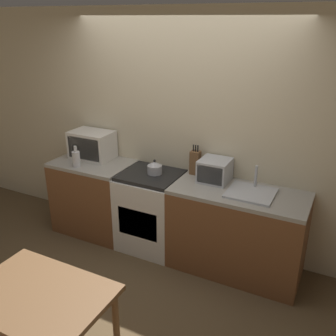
{
  "coord_description": "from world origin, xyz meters",
  "views": [
    {
      "loc": [
        1.66,
        -2.6,
        2.48
      ],
      "look_at": [
        0.06,
        0.56,
        1.05
      ],
      "focal_mm": 40.0,
      "sensor_mm": 36.0,
      "label": 1
    }
  ],
  "objects_px": {
    "stove_range": "(151,210)",
    "bottle": "(76,159)",
    "microwave": "(92,145)",
    "dining_table": "(39,304)",
    "toaster_oven": "(215,170)",
    "kettle": "(155,168)"
  },
  "relations": [
    {
      "from": "dining_table",
      "to": "bottle",
      "type": "bearing_deg",
      "value": 121.33
    },
    {
      "from": "kettle",
      "to": "bottle",
      "type": "xyz_separation_m",
      "value": [
        -0.89,
        -0.22,
        0.03
      ]
    },
    {
      "from": "stove_range",
      "to": "bottle",
      "type": "distance_m",
      "value": 1.03
    },
    {
      "from": "kettle",
      "to": "toaster_oven",
      "type": "xyz_separation_m",
      "value": [
        0.65,
        0.11,
        0.05
      ]
    },
    {
      "from": "stove_range",
      "to": "dining_table",
      "type": "xyz_separation_m",
      "value": [
        0.15,
        -1.84,
        0.2
      ]
    },
    {
      "from": "bottle",
      "to": "toaster_oven",
      "type": "distance_m",
      "value": 1.57
    },
    {
      "from": "bottle",
      "to": "stove_range",
      "type": "bearing_deg",
      "value": 12.6
    },
    {
      "from": "kettle",
      "to": "dining_table",
      "type": "distance_m",
      "value": 1.9
    },
    {
      "from": "dining_table",
      "to": "microwave",
      "type": "bearing_deg",
      "value": 117.36
    },
    {
      "from": "microwave",
      "to": "dining_table",
      "type": "distance_m",
      "value": 2.25
    },
    {
      "from": "stove_range",
      "to": "bottle",
      "type": "bearing_deg",
      "value": -167.4
    },
    {
      "from": "microwave",
      "to": "bottle",
      "type": "xyz_separation_m",
      "value": [
        0.01,
        -0.31,
        -0.07
      ]
    },
    {
      "from": "stove_range",
      "to": "microwave",
      "type": "bearing_deg",
      "value": 172.2
    },
    {
      "from": "microwave",
      "to": "dining_table",
      "type": "relative_size",
      "value": 0.51
    },
    {
      "from": "microwave",
      "to": "bottle",
      "type": "distance_m",
      "value": 0.32
    },
    {
      "from": "kettle",
      "to": "toaster_oven",
      "type": "relative_size",
      "value": 0.53
    },
    {
      "from": "microwave",
      "to": "dining_table",
      "type": "bearing_deg",
      "value": -62.64
    },
    {
      "from": "microwave",
      "to": "bottle",
      "type": "bearing_deg",
      "value": -88.21
    },
    {
      "from": "microwave",
      "to": "toaster_oven",
      "type": "relative_size",
      "value": 1.64
    },
    {
      "from": "stove_range",
      "to": "microwave",
      "type": "distance_m",
      "value": 1.07
    },
    {
      "from": "kettle",
      "to": "bottle",
      "type": "height_order",
      "value": "bottle"
    },
    {
      "from": "bottle",
      "to": "toaster_oven",
      "type": "height_order",
      "value": "bottle"
    }
  ]
}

